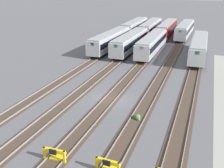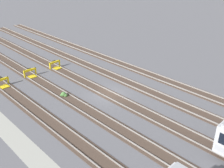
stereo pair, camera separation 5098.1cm
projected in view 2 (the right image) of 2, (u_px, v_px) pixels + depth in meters
ground_plane at (108, 94)px, 34.56m from camera, size 400.00×400.00×0.00m
service_walkway at (14, 137)px, 26.43m from camera, size 54.00×2.00×0.01m
rail_track_nearest at (49, 121)px, 28.94m from camera, size 90.00×2.23×0.21m
rail_track_near_inner at (81, 106)px, 31.74m from camera, size 90.00×2.24×0.21m
rail_track_middle at (108, 94)px, 34.54m from camera, size 90.00×2.24×0.21m
rail_track_far_inner at (131, 84)px, 37.34m from camera, size 90.00×2.23×0.21m
rail_track_farthest at (151, 75)px, 40.14m from camera, size 90.00×2.23×0.21m
bumper_stop_nearest_track at (3, 83)px, 36.42m from camera, size 1.37×2.01×1.22m
bumper_stop_near_inner_track at (31, 73)px, 39.47m from camera, size 1.37×2.01×1.22m
bumper_stop_middle_track at (56, 65)px, 42.42m from camera, size 1.38×2.01×1.22m
weed_clump at (64, 95)px, 34.02m from camera, size 0.92×0.70×0.64m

